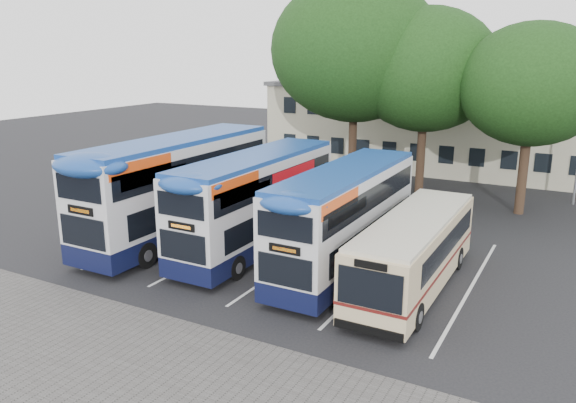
# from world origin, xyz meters

# --- Properties ---
(ground) EXTENTS (120.00, 120.00, 0.00)m
(ground) POSITION_xyz_m (0.00, 0.00, 0.00)
(ground) COLOR black
(ground) RESTS_ON ground
(paving_strip) EXTENTS (40.00, 6.00, 0.01)m
(paving_strip) POSITION_xyz_m (-2.00, -5.00, 0.01)
(paving_strip) COLOR #595654
(paving_strip) RESTS_ON ground
(bay_lines) EXTENTS (14.12, 11.00, 0.01)m
(bay_lines) POSITION_xyz_m (-3.75, 5.00, 0.01)
(bay_lines) COLOR silver
(bay_lines) RESTS_ON ground
(depot_building) EXTENTS (32.40, 8.40, 6.20)m
(depot_building) POSITION_xyz_m (0.00, 26.99, 3.15)
(depot_building) COLOR #BEB899
(depot_building) RESTS_ON ground
(tree_left) EXTENTS (10.06, 10.06, 12.81)m
(tree_left) POSITION_xyz_m (-6.53, 17.36, 8.53)
(tree_left) COLOR black
(tree_left) RESTS_ON ground
(tree_mid) EXTENTS (8.31, 8.31, 10.96)m
(tree_mid) POSITION_xyz_m (-2.32, 17.76, 7.41)
(tree_mid) COLOR black
(tree_mid) RESTS_ON ground
(tree_right) EXTENTS (7.38, 7.38, 9.95)m
(tree_right) POSITION_xyz_m (3.51, 16.51, 6.80)
(tree_right) COLOR black
(tree_right) RESTS_ON ground
(bus_dd_left) EXTENTS (2.73, 11.24, 4.69)m
(bus_dd_left) POSITION_xyz_m (-9.86, 4.65, 2.58)
(bus_dd_left) COLOR black
(bus_dd_left) RESTS_ON ground
(bus_dd_mid) EXTENTS (2.45, 10.12, 4.22)m
(bus_dd_mid) POSITION_xyz_m (-5.87, 5.00, 2.32)
(bus_dd_mid) COLOR black
(bus_dd_mid) RESTS_ON ground
(bus_dd_right) EXTENTS (2.38, 9.82, 4.09)m
(bus_dd_right) POSITION_xyz_m (-1.61, 4.69, 2.25)
(bus_dd_right) COLOR black
(bus_dd_right) RESTS_ON ground
(bus_single) EXTENTS (2.32, 9.13, 2.72)m
(bus_single) POSITION_xyz_m (1.35, 4.14, 1.54)
(bus_single) COLOR #D2B98C
(bus_single) RESTS_ON ground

